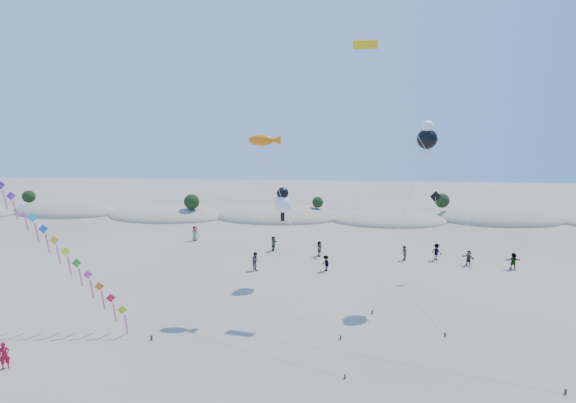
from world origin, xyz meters
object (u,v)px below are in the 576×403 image
(parafoil_kite, at_px, (370,52))
(kite_train, at_px, (12,198))
(fish_kite, at_px, (265,141))
(flyer_foreground, at_px, (5,355))

(parafoil_kite, bearing_deg, kite_train, -165.62)
(fish_kite, height_order, parafoil_kite, parafoil_kite)
(parafoil_kite, distance_m, flyer_foreground, 33.32)
(kite_train, distance_m, parafoil_kite, 29.42)
(kite_train, bearing_deg, fish_kite, 12.94)
(fish_kite, relative_size, parafoil_kite, 0.65)
(fish_kite, height_order, flyer_foreground, fish_kite)
(kite_train, xyz_separation_m, fish_kite, (18.31, 4.21, 3.99))
(kite_train, relative_size, parafoil_kite, 0.98)
(kite_train, distance_m, fish_kite, 19.21)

